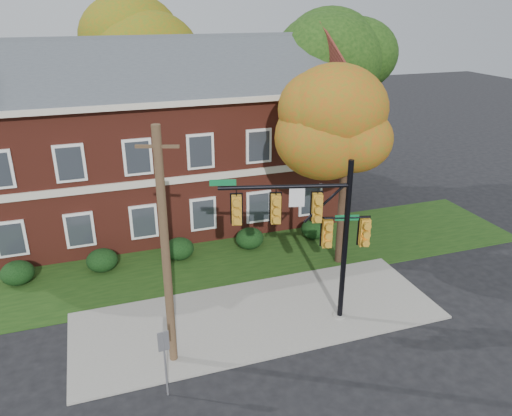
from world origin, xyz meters
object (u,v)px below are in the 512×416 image
object	(u,v)px
hedge_left	(102,260)
sign_post	(164,353)
utility_pole	(166,252)
apartment_building	(156,131)
tree_near_right	(355,121)
hedge_far_left	(17,273)
hedge_center	(179,249)
traffic_signal	(315,226)
tree_right_rear	(343,60)
tree_far_rear	(154,43)
hedge_far_right	(314,229)
hedge_right	(250,238)

from	to	relation	value
hedge_left	sign_post	distance (m)	8.89
sign_post	utility_pole	bearing A→B (deg)	67.73
apartment_building	tree_near_right	size ratio (longest dim) A/B	2.19
hedge_far_left	hedge_left	bearing A→B (deg)	0.00
apartment_building	tree_near_right	bearing A→B (deg)	-48.23
apartment_building	hedge_center	size ratio (longest dim) A/B	13.43
tree_near_right	traffic_signal	distance (m)	5.69
tree_right_rear	tree_far_rear	world-z (taller)	tree_far_rear
apartment_building	traffic_signal	bearing A→B (deg)	-71.97
apartment_building	traffic_signal	size ratio (longest dim) A/B	2.96
sign_post	hedge_center	bearing A→B (deg)	71.20
hedge_left	hedge_center	world-z (taller)	same
tree_far_rear	sign_post	world-z (taller)	tree_far_rear
tree_far_rear	sign_post	bearing A→B (deg)	-98.80
hedge_far_left	tree_far_rear	distance (m)	17.61
apartment_building	utility_pole	xyz separation A→B (m)	(-1.57, -12.40, -0.87)
apartment_building	hedge_left	world-z (taller)	apartment_building
apartment_building	tree_far_rear	xyz separation A→B (m)	(1.34, 7.84, 3.86)
hedge_far_right	tree_far_rear	distance (m)	16.51
hedge_far_left	sign_post	bearing A→B (deg)	-60.27
hedge_far_right	tree_right_rear	bearing A→B (deg)	54.77
tree_right_rear	sign_post	distance (m)	20.98
apartment_building	hedge_far_right	bearing A→B (deg)	-36.89
hedge_far_left	hedge_right	world-z (taller)	same
tree_near_right	hedge_far_left	bearing A→B (deg)	168.73
hedge_right	hedge_center	bearing A→B (deg)	180.00
hedge_far_right	tree_far_rear	size ratio (longest dim) A/B	0.12
hedge_far_right	hedge_right	bearing A→B (deg)	180.00
hedge_far_right	tree_right_rear	xyz separation A→B (m)	(4.31, 6.11, 7.60)
tree_far_rear	utility_pole	distance (m)	20.99
apartment_building	hedge_far_right	world-z (taller)	apartment_building
hedge_far_left	sign_post	distance (m)	10.07
sign_post	tree_near_right	bearing A→B (deg)	26.71
tree_near_right	tree_far_rear	distance (m)	17.12
hedge_far_left	hedge_right	bearing A→B (deg)	0.00
hedge_far_left	traffic_signal	world-z (taller)	traffic_signal
hedge_far_right	traffic_signal	size ratio (longest dim) A/B	0.22
hedge_left	hedge_center	distance (m)	3.50
hedge_center	tree_right_rear	bearing A→B (deg)	28.37
utility_pole	sign_post	xyz separation A→B (m)	(-0.46, -1.55, -2.53)
hedge_right	tree_near_right	world-z (taller)	tree_near_right
hedge_far_left	tree_near_right	bearing A→B (deg)	-11.27
sign_post	tree_far_rear	bearing A→B (deg)	75.55
hedge_left	utility_pole	distance (m)	8.23
apartment_building	hedge_far_left	distance (m)	9.82
hedge_far_left	hedge_right	size ratio (longest dim) A/B	1.00
hedge_left	hedge_far_right	distance (m)	10.50
traffic_signal	tree_right_rear	bearing A→B (deg)	74.10
hedge_far_right	tree_right_rear	distance (m)	10.66
traffic_signal	tree_near_right	bearing A→B (deg)	61.83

